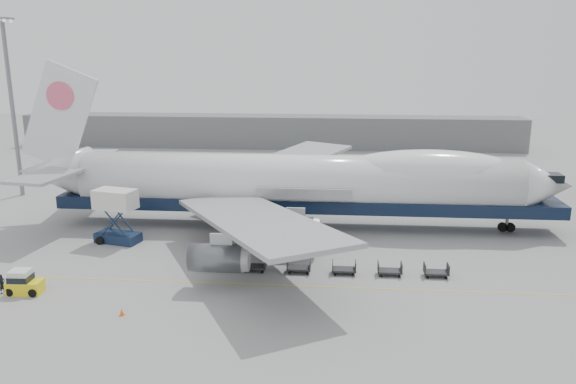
# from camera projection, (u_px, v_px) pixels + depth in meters

# --- Properties ---
(ground) EXTENTS (260.00, 260.00, 0.00)m
(ground) POSITION_uv_depth(u_px,v_px,m) (289.00, 262.00, 57.31)
(ground) COLOR gray
(ground) RESTS_ON ground
(apron_line) EXTENTS (60.00, 0.15, 0.01)m
(apron_line) POSITION_uv_depth(u_px,v_px,m) (284.00, 286.00, 51.52)
(apron_line) COLOR gold
(apron_line) RESTS_ON ground
(hangar) EXTENTS (110.00, 8.00, 7.00)m
(hangar) POSITION_uv_depth(u_px,v_px,m) (270.00, 131.00, 124.90)
(hangar) COLOR slate
(hangar) RESTS_ON ground
(floodlight_mast) EXTENTS (2.40, 2.40, 25.43)m
(floodlight_mast) POSITION_uv_depth(u_px,v_px,m) (11.00, 99.00, 80.41)
(floodlight_mast) COLOR slate
(floodlight_mast) RESTS_ON ground
(airliner) EXTENTS (67.00, 55.30, 19.98)m
(airliner) POSITION_uv_depth(u_px,v_px,m) (303.00, 182.00, 67.48)
(airliner) COLOR white
(airliner) RESTS_ON ground
(catering_truck) EXTENTS (5.30, 4.18, 6.08)m
(catering_truck) POSITION_uv_depth(u_px,v_px,m) (116.00, 213.00, 62.43)
(catering_truck) COLOR #162644
(catering_truck) RESTS_ON ground
(baggage_tug) EXTENTS (3.02, 1.70, 2.17)m
(baggage_tug) POSITION_uv_depth(u_px,v_px,m) (23.00, 283.00, 49.71)
(baggage_tug) COLOR yellow
(baggage_tug) RESTS_ON ground
(ground_worker) EXTENTS (0.51, 0.71, 1.79)m
(ground_worker) POSITION_uv_depth(u_px,v_px,m) (2.00, 284.00, 49.68)
(ground_worker) COLOR black
(ground_worker) RESTS_ON ground
(traffic_cone) EXTENTS (0.40, 0.40, 0.60)m
(traffic_cone) POSITION_uv_depth(u_px,v_px,m) (122.00, 312.00, 45.65)
(traffic_cone) COLOR #FF600D
(traffic_cone) RESTS_ON ground
(dolly_0) EXTENTS (2.30, 1.35, 1.30)m
(dolly_0) POSITION_uv_depth(u_px,v_px,m) (210.00, 264.00, 55.17)
(dolly_0) COLOR #2D2D30
(dolly_0) RESTS_ON ground
(dolly_1) EXTENTS (2.30, 1.35, 1.30)m
(dolly_1) POSITION_uv_depth(u_px,v_px,m) (254.00, 266.00, 54.82)
(dolly_1) COLOR #2D2D30
(dolly_1) RESTS_ON ground
(dolly_2) EXTENTS (2.30, 1.35, 1.30)m
(dolly_2) POSITION_uv_depth(u_px,v_px,m) (299.00, 267.00, 54.46)
(dolly_2) COLOR #2D2D30
(dolly_2) RESTS_ON ground
(dolly_3) EXTENTS (2.30, 1.35, 1.30)m
(dolly_3) POSITION_uv_depth(u_px,v_px,m) (344.00, 269.00, 54.11)
(dolly_3) COLOR #2D2D30
(dolly_3) RESTS_ON ground
(dolly_4) EXTENTS (2.30, 1.35, 1.30)m
(dolly_4) POSITION_uv_depth(u_px,v_px,m) (390.00, 270.00, 53.75)
(dolly_4) COLOR #2D2D30
(dolly_4) RESTS_ON ground
(dolly_5) EXTENTS (2.30, 1.35, 1.30)m
(dolly_5) POSITION_uv_depth(u_px,v_px,m) (436.00, 272.00, 53.40)
(dolly_5) COLOR #2D2D30
(dolly_5) RESTS_ON ground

